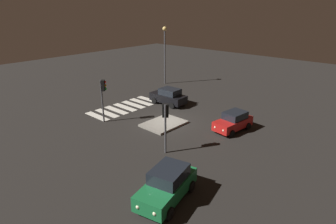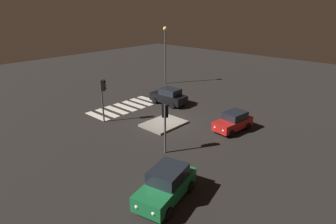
{
  "view_description": "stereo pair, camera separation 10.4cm",
  "coord_description": "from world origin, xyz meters",
  "px_view_note": "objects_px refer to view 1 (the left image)",
  "views": [
    {
      "loc": [
        17.68,
        15.81,
        9.99
      ],
      "look_at": [
        0.0,
        0.0,
        1.0
      ],
      "focal_mm": 30.23,
      "sensor_mm": 36.0,
      "label": 1
    },
    {
      "loc": [
        17.61,
        15.89,
        9.99
      ],
      "look_at": [
        0.0,
        0.0,
        1.0
      ],
      "focal_mm": 30.23,
      "sensor_mm": 36.0,
      "label": 2
    }
  ],
  "objects_px": {
    "car_green": "(167,185)",
    "car_red": "(233,121)",
    "street_lamp": "(165,45)",
    "traffic_island": "(164,124)",
    "car_black": "(169,96)",
    "traffic_light_east": "(103,91)",
    "traffic_light_north": "(165,116)"
  },
  "relations": [
    {
      "from": "car_black",
      "to": "traffic_light_east",
      "type": "bearing_deg",
      "value": 80.34
    },
    {
      "from": "car_red",
      "to": "traffic_island",
      "type": "bearing_deg",
      "value": -51.79
    },
    {
      "from": "traffic_light_east",
      "to": "traffic_island",
      "type": "bearing_deg",
      "value": -5.85
    },
    {
      "from": "car_green",
      "to": "car_red",
      "type": "distance_m",
      "value": 10.71
    },
    {
      "from": "car_green",
      "to": "traffic_light_east",
      "type": "distance_m",
      "value": 12.53
    },
    {
      "from": "car_red",
      "to": "traffic_light_east",
      "type": "distance_m",
      "value": 11.59
    },
    {
      "from": "car_red",
      "to": "traffic_light_north",
      "type": "bearing_deg",
      "value": -7.09
    },
    {
      "from": "traffic_light_north",
      "to": "car_black",
      "type": "bearing_deg",
      "value": 0.55
    },
    {
      "from": "traffic_island",
      "to": "car_red",
      "type": "relative_size",
      "value": 0.97
    },
    {
      "from": "car_green",
      "to": "street_lamp",
      "type": "xyz_separation_m",
      "value": [
        -17.97,
        -16.58,
        4.21
      ]
    },
    {
      "from": "car_red",
      "to": "street_lamp",
      "type": "relative_size",
      "value": 0.51
    },
    {
      "from": "car_black",
      "to": "street_lamp",
      "type": "bearing_deg",
      "value": -46.77
    },
    {
      "from": "car_green",
      "to": "car_black",
      "type": "xyz_separation_m",
      "value": [
        -11.91,
        -10.51,
        -0.03
      ]
    },
    {
      "from": "traffic_island",
      "to": "street_lamp",
      "type": "distance_m",
      "value": 15.02
    },
    {
      "from": "car_red",
      "to": "traffic_light_north",
      "type": "distance_m",
      "value": 7.16
    },
    {
      "from": "car_black",
      "to": "car_green",
      "type": "bearing_deg",
      "value": 129.63
    },
    {
      "from": "car_green",
      "to": "car_black",
      "type": "distance_m",
      "value": 15.89
    },
    {
      "from": "traffic_light_east",
      "to": "street_lamp",
      "type": "xyz_separation_m",
      "value": [
        -13.56,
        -5.03,
        2.14
      ]
    },
    {
      "from": "traffic_island",
      "to": "traffic_light_north",
      "type": "relative_size",
      "value": 1.01
    },
    {
      "from": "traffic_light_north",
      "to": "street_lamp",
      "type": "distance_m",
      "value": 19.27
    },
    {
      "from": "car_black",
      "to": "traffic_light_north",
      "type": "height_order",
      "value": "traffic_light_north"
    },
    {
      "from": "traffic_island",
      "to": "car_black",
      "type": "relative_size",
      "value": 0.91
    },
    {
      "from": "car_green",
      "to": "car_red",
      "type": "xyz_separation_m",
      "value": [
        -10.53,
        -1.95,
        -0.1
      ]
    },
    {
      "from": "traffic_light_east",
      "to": "traffic_light_north",
      "type": "bearing_deg",
      "value": -44.02
    },
    {
      "from": "car_green",
      "to": "car_black",
      "type": "bearing_deg",
      "value": -151.11
    },
    {
      "from": "traffic_island",
      "to": "car_green",
      "type": "bearing_deg",
      "value": 43.66
    },
    {
      "from": "traffic_light_north",
      "to": "traffic_light_east",
      "type": "bearing_deg",
      "value": 46.2
    },
    {
      "from": "car_black",
      "to": "traffic_light_east",
      "type": "relative_size",
      "value": 1.05
    },
    {
      "from": "traffic_island",
      "to": "car_black",
      "type": "xyz_separation_m",
      "value": [
        -4.47,
        -3.41,
        0.77
      ]
    },
    {
      "from": "car_green",
      "to": "car_red",
      "type": "bearing_deg",
      "value": 177.93
    },
    {
      "from": "traffic_island",
      "to": "car_red",
      "type": "bearing_deg",
      "value": 120.98
    },
    {
      "from": "car_green",
      "to": "car_red",
      "type": "height_order",
      "value": "car_green"
    }
  ]
}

